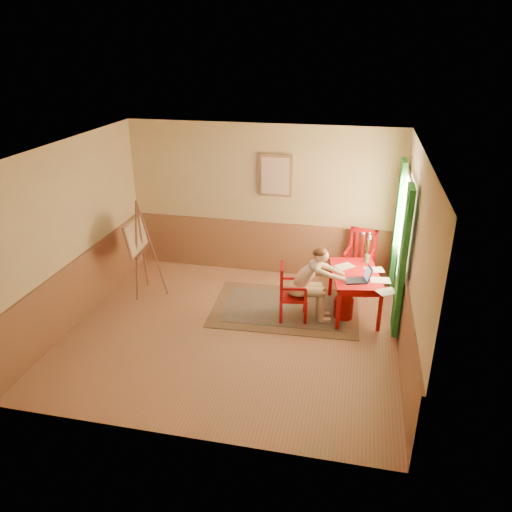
% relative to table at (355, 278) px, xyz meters
% --- Properties ---
extents(room, '(5.04, 4.54, 2.84)m').
position_rel_table_xyz_m(room, '(-1.78, -0.97, 0.77)').
color(room, tan).
rests_on(room, ground).
extents(wainscot, '(5.00, 4.50, 1.00)m').
position_rel_table_xyz_m(wainscot, '(-1.78, -0.17, -0.13)').
color(wainscot, '#976647').
rests_on(wainscot, room).
extents(window, '(0.12, 2.01, 2.20)m').
position_rel_table_xyz_m(window, '(0.64, 0.13, 0.71)').
color(window, white).
rests_on(window, room).
extents(wall_portrait, '(0.60, 0.05, 0.76)m').
position_rel_table_xyz_m(wall_portrait, '(-1.53, 1.23, 1.27)').
color(wall_portrait, '#8F654A').
rests_on(wall_portrait, room).
extents(rug, '(2.47, 1.71, 0.02)m').
position_rel_table_xyz_m(rug, '(-1.10, -0.11, -0.62)').
color(rug, '#8C7251').
rests_on(rug, room).
extents(table, '(0.92, 1.31, 0.72)m').
position_rel_table_xyz_m(table, '(0.00, 0.00, 0.00)').
color(table, '#B70B0D').
rests_on(table, room).
extents(chair_left, '(0.48, 0.47, 0.93)m').
position_rel_table_xyz_m(chair_left, '(-0.98, -0.41, -0.16)').
color(chair_left, '#B70B0D').
rests_on(chair_left, room).
extents(chair_back, '(0.58, 0.59, 1.09)m').
position_rel_table_xyz_m(chair_back, '(0.06, 0.90, -0.09)').
color(chair_back, '#B70B0D').
rests_on(chair_back, room).
extents(figure, '(0.95, 0.47, 1.24)m').
position_rel_table_xyz_m(figure, '(-0.68, -0.37, 0.05)').
color(figure, beige).
rests_on(figure, room).
extents(laptop, '(0.44, 0.34, 0.24)m').
position_rel_table_xyz_m(laptop, '(0.06, -0.28, 0.14)').
color(laptop, '#1E2338').
rests_on(laptop, table).
extents(papers, '(1.02, 1.12, 0.00)m').
position_rel_table_xyz_m(papers, '(0.24, -0.10, 0.09)').
color(papers, white).
rests_on(papers, table).
extents(vase, '(0.19, 0.28, 0.52)m').
position_rel_table_xyz_m(vase, '(0.16, 0.45, 0.33)').
color(vase, '#3F724C').
rests_on(vase, table).
extents(wastebasket, '(0.34, 0.34, 0.33)m').
position_rel_table_xyz_m(wastebasket, '(-0.14, -0.20, -0.46)').
color(wastebasket, '#B31310').
rests_on(wastebasket, room).
extents(easel, '(0.59, 0.76, 1.71)m').
position_rel_table_xyz_m(easel, '(-3.64, -0.08, 0.38)').
color(easel, brown).
rests_on(easel, room).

